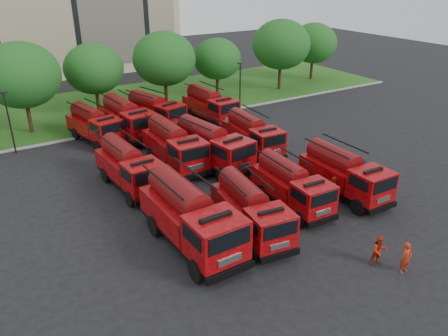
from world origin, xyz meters
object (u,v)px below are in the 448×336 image
object	(u,v)px
fire_truck_11	(210,106)
fire_truck_10	(154,111)
fire_truck_6	(211,146)
firefighter_0	(403,272)
fire_truck_3	(344,173)
fire_truck_7	(252,134)
fire_truck_4	(129,166)
firefighter_3	(359,183)
firefighter_5	(256,160)
fire_truck_9	(127,118)
firefighter_4	(230,202)
fire_truck_5	(174,146)
fire_truck_0	(190,216)
fire_truck_1	(251,210)
firefighter_1	(377,264)
fire_truck_2	(291,185)
fire_truck_8	(94,125)
firefighter_2	(332,204)

from	to	relation	value
fire_truck_11	fire_truck_10	bearing A→B (deg)	162.19
fire_truck_6	firefighter_0	xyz separation A→B (m)	(1.84, -16.04, -1.70)
fire_truck_3	fire_truck_7	world-z (taller)	fire_truck_3
fire_truck_4	fire_truck_7	xyz separation A→B (m)	(10.86, 0.89, -0.05)
firefighter_3	firefighter_5	world-z (taller)	firefighter_5
fire_truck_9	firefighter_4	distance (m)	15.19
firefighter_5	fire_truck_10	bearing A→B (deg)	-78.46
fire_truck_9	fire_truck_5	bearing A→B (deg)	-89.28
fire_truck_6	fire_truck_9	world-z (taller)	fire_truck_6
fire_truck_0	fire_truck_7	world-z (taller)	fire_truck_0
fire_truck_10	firefighter_3	bearing A→B (deg)	-83.98
fire_truck_0	fire_truck_7	distance (m)	13.98
fire_truck_4	fire_truck_9	size ratio (longest dim) A/B	0.92
fire_truck_1	fire_truck_11	xyz separation A→B (m)	(7.99, 18.50, 0.09)
fire_truck_6	firefighter_3	xyz separation A→B (m)	(7.48, -7.92, -1.70)
fire_truck_7	firefighter_3	xyz separation A→B (m)	(3.13, -8.79, -1.51)
fire_truck_6	firefighter_3	bearing A→B (deg)	-55.28
fire_truck_5	fire_truck_6	bearing A→B (deg)	-35.54
fire_truck_3	firefighter_1	bearing A→B (deg)	-121.22
fire_truck_2	fire_truck_11	bearing A→B (deg)	79.96
fire_truck_3	fire_truck_5	distance (m)	12.59
fire_truck_5	fire_truck_7	bearing A→B (deg)	-6.53
fire_truck_1	firefighter_1	distance (m)	7.18
fire_truck_2	firefighter_4	bearing A→B (deg)	144.77
fire_truck_10	firefighter_5	bearing A→B (deg)	-88.46
fire_truck_6	firefighter_5	size ratio (longest dim) A/B	4.09
fire_truck_2	firefighter_3	distance (m)	6.38
fire_truck_6	firefighter_3	size ratio (longest dim) A/B	4.14
fire_truck_1	fire_truck_9	bearing A→B (deg)	98.43
fire_truck_11	fire_truck_5	bearing A→B (deg)	-137.86
fire_truck_4	fire_truck_7	world-z (taller)	fire_truck_4
fire_truck_1	firefighter_4	distance (m)	4.07
fire_truck_1	fire_truck_8	size ratio (longest dim) A/B	0.99
fire_truck_10	firefighter_5	distance (m)	12.19
fire_truck_2	fire_truck_9	xyz separation A→B (m)	(-4.41, 17.40, 0.22)
fire_truck_1	firefighter_1	xyz separation A→B (m)	(3.92, -5.82, -1.51)
fire_truck_1	fire_truck_4	bearing A→B (deg)	119.86
firefighter_2	firefighter_4	xyz separation A→B (m)	(-5.44, 3.64, 0.00)
fire_truck_9	firefighter_1	world-z (taller)	fire_truck_9
fire_truck_7	fire_truck_9	size ratio (longest dim) A/B	0.89
fire_truck_2	fire_truck_4	xyz separation A→B (m)	(-7.78, 7.79, 0.10)
fire_truck_1	fire_truck_10	size ratio (longest dim) A/B	0.95
firefighter_4	firefighter_0	bearing A→B (deg)	125.92
fire_truck_3	firefighter_4	bearing A→B (deg)	157.09
firefighter_2	firefighter_1	bearing A→B (deg)	172.25
fire_truck_9	firefighter_5	bearing A→B (deg)	-62.35
firefighter_0	fire_truck_1	bearing A→B (deg)	124.17
fire_truck_4	fire_truck_8	distance (m)	9.91
fire_truck_1	firefighter_0	xyz separation A→B (m)	(4.55, -6.94, -1.51)
fire_truck_0	firefighter_4	bearing A→B (deg)	32.27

